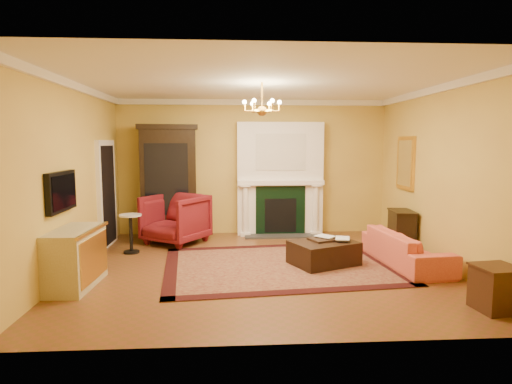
{
  "coord_description": "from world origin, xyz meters",
  "views": [
    {
      "loc": [
        -0.52,
        -6.88,
        2.04
      ],
      "look_at": [
        -0.08,
        0.3,
        1.22
      ],
      "focal_mm": 30.0,
      "sensor_mm": 36.0,
      "label": 1
    }
  ],
  "objects": [
    {
      "name": "floor",
      "position": [
        0.0,
        0.0,
        -0.01
      ],
      "size": [
        6.0,
        5.5,
        0.02
      ],
      "primitive_type": "cube",
      "color": "brown",
      "rests_on": "ground"
    },
    {
      "name": "ceiling",
      "position": [
        0.0,
        0.0,
        3.01
      ],
      "size": [
        6.0,
        5.5,
        0.02
      ],
      "primitive_type": "cube",
      "color": "white",
      "rests_on": "wall_back"
    },
    {
      "name": "wall_back",
      "position": [
        0.0,
        2.76,
        1.5
      ],
      "size": [
        6.0,
        0.02,
        3.0
      ],
      "primitive_type": "cube",
      "color": "#DCBF4F",
      "rests_on": "floor"
    },
    {
      "name": "wall_front",
      "position": [
        0.0,
        -2.76,
        1.5
      ],
      "size": [
        6.0,
        0.02,
        3.0
      ],
      "primitive_type": "cube",
      "color": "#DCBF4F",
      "rests_on": "floor"
    },
    {
      "name": "wall_left",
      "position": [
        -3.01,
        0.0,
        1.5
      ],
      "size": [
        0.02,
        5.5,
        3.0
      ],
      "primitive_type": "cube",
      "color": "#DCBF4F",
      "rests_on": "floor"
    },
    {
      "name": "wall_right",
      "position": [
        3.01,
        0.0,
        1.5
      ],
      "size": [
        0.02,
        5.5,
        3.0
      ],
      "primitive_type": "cube",
      "color": "#DCBF4F",
      "rests_on": "floor"
    },
    {
      "name": "fireplace",
      "position": [
        0.6,
        2.57,
        1.19
      ],
      "size": [
        1.9,
        0.7,
        2.5
      ],
      "color": "white",
      "rests_on": "wall_back"
    },
    {
      "name": "crown_molding",
      "position": [
        0.0,
        0.96,
        2.94
      ],
      "size": [
        6.0,
        5.5,
        0.12
      ],
      "color": "white",
      "rests_on": "ceiling"
    },
    {
      "name": "doorway",
      "position": [
        -2.95,
        1.7,
        1.05
      ],
      "size": [
        0.08,
        1.05,
        2.1
      ],
      "color": "silver",
      "rests_on": "wall_left"
    },
    {
      "name": "tv_panel",
      "position": [
        -2.95,
        -0.6,
        1.35
      ],
      "size": [
        0.09,
        0.95,
        0.58
      ],
      "color": "black",
      "rests_on": "wall_left"
    },
    {
      "name": "gilt_mirror",
      "position": [
        2.97,
        1.4,
        1.65
      ],
      "size": [
        0.06,
        0.76,
        1.05
      ],
      "color": "gold",
      "rests_on": "wall_right"
    },
    {
      "name": "chandelier",
      "position": [
        -0.0,
        0.0,
        2.61
      ],
      "size": [
        0.63,
        0.55,
        0.53
      ],
      "color": "gold",
      "rests_on": "ceiling"
    },
    {
      "name": "oriental_rug",
      "position": [
        0.29,
        0.06,
        0.01
      ],
      "size": [
        4.02,
        3.17,
        0.02
      ],
      "primitive_type": "cube",
      "rotation": [
        0.0,
        0.0,
        0.1
      ],
      "color": "#4E1011",
      "rests_on": "floor"
    },
    {
      "name": "china_cabinet",
      "position": [
        -1.85,
        2.49,
        1.17
      ],
      "size": [
        1.23,
        0.68,
        2.33
      ],
      "primitive_type": "cube",
      "rotation": [
        0.0,
        0.0,
        0.13
      ],
      "color": "black",
      "rests_on": "floor"
    },
    {
      "name": "wingback_armchair",
      "position": [
        -1.63,
        1.81,
        0.55
      ],
      "size": [
        1.45,
        1.43,
        1.1
      ],
      "primitive_type": "imported",
      "rotation": [
        0.0,
        0.0,
        -0.58
      ],
      "color": "maroon",
      "rests_on": "floor"
    },
    {
      "name": "pedestal_table",
      "position": [
        -2.36,
        1.06,
        0.42
      ],
      "size": [
        0.41,
        0.41,
        0.73
      ],
      "color": "black",
      "rests_on": "floor"
    },
    {
      "name": "commode",
      "position": [
        -2.73,
        -0.8,
        0.42
      ],
      "size": [
        0.59,
        1.15,
        0.84
      ],
      "primitive_type": "cube",
      "rotation": [
        0.0,
        0.0,
        -0.05
      ],
      "color": "#C3BB8E",
      "rests_on": "floor"
    },
    {
      "name": "coral_sofa",
      "position": [
        2.43,
        -0.03,
        0.38
      ],
      "size": [
        0.74,
        1.99,
        0.76
      ],
      "primitive_type": "imported",
      "rotation": [
        0.0,
        0.0,
        1.66
      ],
      "color": "#DE6746",
      "rests_on": "floor"
    },
    {
      "name": "end_table",
      "position": [
        2.72,
        -2.03,
        0.27
      ],
      "size": [
        0.5,
        0.5,
        0.53
      ],
      "primitive_type": "cube",
      "rotation": [
        0.0,
        0.0,
        0.11
      ],
      "color": "#3B1A10",
      "rests_on": "floor"
    },
    {
      "name": "console_table",
      "position": [
        2.78,
        1.01,
        0.37
      ],
      "size": [
        0.45,
        0.7,
        0.73
      ],
      "primitive_type": "cube",
      "rotation": [
        0.0,
        0.0,
        -0.12
      ],
      "color": "black",
      "rests_on": "floor"
    },
    {
      "name": "leather_ottoman",
      "position": [
        1.05,
        0.06,
        0.21
      ],
      "size": [
        1.25,
        1.1,
        0.39
      ],
      "primitive_type": "cube",
      "rotation": [
        0.0,
        0.0,
        0.41
      ],
      "color": "black",
      "rests_on": "oriental_rug"
    },
    {
      "name": "ottoman_tray",
      "position": [
        1.08,
        0.16,
        0.42
      ],
      "size": [
        0.57,
        0.51,
        0.03
      ],
      "primitive_type": "cube",
      "rotation": [
        0.0,
        0.0,
        0.38
      ],
      "color": "black",
      "rests_on": "leather_ottoman"
    },
    {
      "name": "book_a",
      "position": [
        1.03,
        0.15,
        0.59
      ],
      "size": [
        0.18,
        0.18,
        0.31
      ],
      "primitive_type": "imported",
      "rotation": [
        0.0,
        0.0,
        0.77
      ],
      "color": "gray",
      "rests_on": "ottoman_tray"
    },
    {
      "name": "book_b",
      "position": [
        1.26,
        0.11,
        0.59
      ],
      "size": [
        0.23,
        0.09,
        0.31
      ],
      "primitive_type": "imported",
      "rotation": [
        0.0,
        0.0,
        -0.27
      ],
      "color": "gray",
      "rests_on": "ottoman_tray"
    },
    {
      "name": "topiary_left",
      "position": [
        0.08,
        2.53,
        1.47
      ],
      "size": [
        0.16,
        0.16,
        0.43
      ],
      "color": "gray",
      "rests_on": "fireplace"
    },
    {
      "name": "topiary_right",
      "position": [
        1.2,
        2.53,
        1.49
      ],
      "size": [
        0.17,
        0.17,
        0.47
      ],
      "color": "gray",
      "rests_on": "fireplace"
    }
  ]
}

